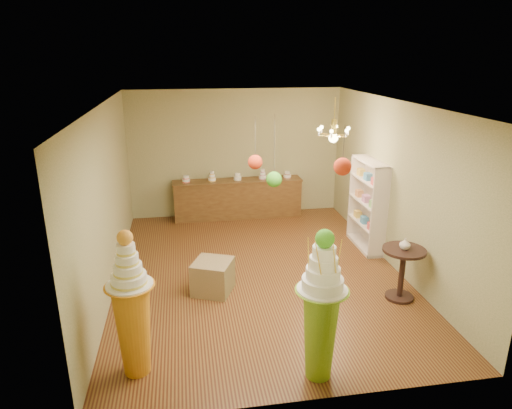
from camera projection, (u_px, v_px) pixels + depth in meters
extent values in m
plane|color=#5A3518|center=(258.00, 272.00, 8.26)|extent=(6.50, 6.50, 0.00)
plane|color=white|center=(259.00, 104.00, 7.30)|extent=(6.50, 6.50, 0.00)
cube|color=#9A9A6B|center=(236.00, 153.00, 10.82)|extent=(5.00, 0.04, 3.00)
cube|color=#9A9A6B|center=(311.00, 283.00, 4.74)|extent=(5.00, 0.04, 3.00)
cube|color=#9A9A6B|center=(107.00, 200.00, 7.40)|extent=(0.04, 6.50, 3.00)
cube|color=#9A9A6B|center=(396.00, 186.00, 8.16)|extent=(0.04, 6.50, 3.00)
cone|color=#80B528|center=(320.00, 334.00, 5.44)|extent=(0.54, 0.54, 1.17)
cylinder|color=white|center=(322.00, 289.00, 5.25)|extent=(0.73, 0.73, 0.03)
cylinder|color=white|center=(323.00, 283.00, 5.23)|extent=(0.59, 0.59, 0.13)
cylinder|color=white|center=(323.00, 273.00, 5.19)|extent=(0.49, 0.49, 0.13)
cylinder|color=white|center=(324.00, 262.00, 5.14)|extent=(0.40, 0.40, 0.13)
cylinder|color=white|center=(324.00, 252.00, 5.10)|extent=(0.33, 0.33, 0.13)
sphere|color=#439E22|center=(325.00, 239.00, 5.05)|extent=(0.22, 0.22, 0.22)
cone|color=orange|center=(134.00, 330.00, 5.51)|extent=(0.60, 0.60, 1.19)
cylinder|color=white|center=(129.00, 285.00, 5.32)|extent=(0.72, 0.72, 0.03)
cylinder|color=white|center=(129.00, 279.00, 5.30)|extent=(0.54, 0.54, 0.13)
cylinder|color=white|center=(128.00, 269.00, 5.26)|extent=(0.43, 0.43, 0.13)
cylinder|color=white|center=(127.00, 259.00, 5.22)|extent=(0.35, 0.35, 0.13)
cylinder|color=white|center=(126.00, 249.00, 5.18)|extent=(0.28, 0.28, 0.13)
sphere|color=gold|center=(125.00, 238.00, 5.13)|extent=(0.18, 0.18, 0.18)
cube|color=olive|center=(213.00, 277.00, 7.51)|extent=(0.78, 0.78, 0.54)
cube|color=brown|center=(238.00, 199.00, 10.89)|extent=(3.00, 0.50, 0.90)
cube|color=brown|center=(238.00, 181.00, 10.75)|extent=(3.04, 0.54, 0.03)
cylinder|color=white|center=(186.00, 179.00, 10.53)|extent=(0.18, 0.18, 0.16)
cylinder|color=white|center=(212.00, 176.00, 10.61)|extent=(0.18, 0.18, 0.24)
cylinder|color=white|center=(238.00, 177.00, 10.72)|extent=(0.18, 0.18, 0.16)
cylinder|color=white|center=(263.00, 174.00, 10.80)|extent=(0.18, 0.18, 0.24)
cylinder|color=white|center=(287.00, 175.00, 10.90)|extent=(0.18, 0.18, 0.16)
cube|color=beige|center=(374.00, 204.00, 9.10)|extent=(0.04, 1.20, 1.80)
cube|color=beige|center=(365.00, 223.00, 9.20)|extent=(0.30, 1.14, 0.03)
cube|color=beige|center=(367.00, 202.00, 9.06)|extent=(0.30, 1.14, 0.03)
cube|color=beige|center=(369.00, 180.00, 8.92)|extent=(0.30, 1.14, 0.03)
cylinder|color=black|center=(399.00, 296.00, 7.39)|extent=(0.50, 0.50, 0.04)
cylinder|color=black|center=(402.00, 274.00, 7.26)|extent=(0.10, 0.10, 0.84)
cylinder|color=black|center=(404.00, 250.00, 7.13)|extent=(0.75, 0.75, 0.04)
imported|color=beige|center=(405.00, 244.00, 7.09)|extent=(0.20, 0.20, 0.18)
cylinder|color=#393429|center=(255.00, 139.00, 5.97)|extent=(0.01, 0.01, 0.61)
sphere|color=red|center=(255.00, 162.00, 6.06)|extent=(0.19, 0.19, 0.19)
cylinder|color=#393429|center=(274.00, 147.00, 6.23)|extent=(0.01, 0.01, 0.91)
sphere|color=#439E22|center=(274.00, 179.00, 6.38)|extent=(0.22, 0.22, 0.22)
cylinder|color=#393429|center=(344.00, 146.00, 5.19)|extent=(0.01, 0.01, 0.47)
sphere|color=red|center=(343.00, 167.00, 5.26)|extent=(0.21, 0.21, 0.21)
cylinder|color=gold|center=(335.00, 111.00, 8.43)|extent=(0.02, 0.02, 0.50)
cylinder|color=gold|center=(334.00, 127.00, 8.52)|extent=(0.10, 0.10, 0.30)
sphere|color=#F3DD86|center=(333.00, 138.00, 8.59)|extent=(0.18, 0.18, 0.18)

